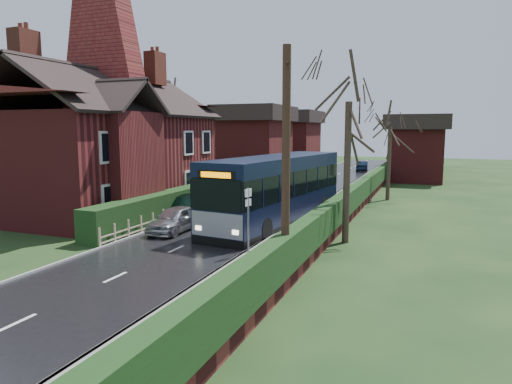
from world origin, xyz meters
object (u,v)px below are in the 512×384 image
at_px(car_silver, 175,219).
at_px(bus_stop_sign, 248,211).
at_px(brick_house, 109,141).
at_px(car_green, 187,207).
at_px(telegraph_pole, 286,170).
at_px(bus, 277,190).

distance_m(car_silver, bus_stop_sign, 5.83).
height_order(brick_house, car_green, brick_house).
bearing_deg(telegraph_pole, car_green, 109.52).
bearing_deg(car_silver, brick_house, 150.91).
distance_m(bus_stop_sign, telegraph_pole, 4.66).
height_order(bus, car_silver, bus).
distance_m(bus, car_green, 5.29).
bearing_deg(telegraph_pole, bus_stop_sign, 103.66).
bearing_deg(car_silver, telegraph_pole, -38.59).
xyz_separation_m(bus, telegraph_pole, (3.61, -9.88, 2.02)).
bearing_deg(brick_house, bus, 0.56).
height_order(brick_house, bus, brick_house).
distance_m(car_green, telegraph_pole, 12.91).
xyz_separation_m(brick_house, bus, (10.93, 0.11, -2.57)).
bearing_deg(car_silver, bus, 43.56).
bearing_deg(bus, bus_stop_sign, -74.08).
bearing_deg(brick_house, car_green, -7.57).
relative_size(bus_stop_sign, telegraph_pole, 0.36).
bearing_deg(car_green, car_silver, -96.51).
bearing_deg(brick_house, telegraph_pole, -33.92).
relative_size(brick_house, car_green, 3.06).
xyz_separation_m(brick_house, bus_stop_sign, (11.93, -6.47, -2.56)).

